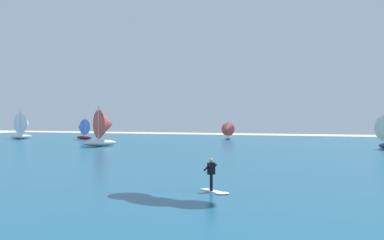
{
  "coord_description": "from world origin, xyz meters",
  "views": [
    {
      "loc": [
        9.4,
        -2.03,
        3.74
      ],
      "look_at": [
        0.78,
        20.37,
        3.71
      ],
      "focal_mm": 39.66,
      "sensor_mm": 36.0,
      "label": 1
    }
  ],
  "objects_px": {
    "sailboat_far_right": "(227,131)",
    "sailboat_mid_right": "(24,126)",
    "sailboat_anchored_offshore": "(82,129)",
    "kitesurfer": "(213,180)",
    "sailboat_leading": "(105,127)"
  },
  "relations": [
    {
      "from": "sailboat_anchored_offshore",
      "to": "sailboat_mid_right",
      "type": "bearing_deg",
      "value": -165.24
    },
    {
      "from": "sailboat_anchored_offshore",
      "to": "sailboat_leading",
      "type": "distance_m",
      "value": 22.02
    },
    {
      "from": "sailboat_anchored_offshore",
      "to": "sailboat_far_right",
      "type": "relative_size",
      "value": 1.21
    },
    {
      "from": "sailboat_anchored_offshore",
      "to": "kitesurfer",
      "type": "bearing_deg",
      "value": -48.33
    },
    {
      "from": "sailboat_mid_right",
      "to": "sailboat_far_right",
      "type": "distance_m",
      "value": 38.14
    },
    {
      "from": "sailboat_anchored_offshore",
      "to": "sailboat_leading",
      "type": "bearing_deg",
      "value": -46.55
    },
    {
      "from": "kitesurfer",
      "to": "sailboat_leading",
      "type": "relative_size",
      "value": 0.34
    },
    {
      "from": "kitesurfer",
      "to": "sailboat_leading",
      "type": "height_order",
      "value": "sailboat_leading"
    },
    {
      "from": "sailboat_far_right",
      "to": "sailboat_mid_right",
      "type": "bearing_deg",
      "value": -162.56
    },
    {
      "from": "kitesurfer",
      "to": "sailboat_anchored_offshore",
      "type": "relative_size",
      "value": 0.46
    },
    {
      "from": "sailboat_leading",
      "to": "sailboat_far_right",
      "type": "bearing_deg",
      "value": 67.21
    },
    {
      "from": "kitesurfer",
      "to": "sailboat_mid_right",
      "type": "height_order",
      "value": "sailboat_mid_right"
    },
    {
      "from": "sailboat_mid_right",
      "to": "sailboat_far_right",
      "type": "bearing_deg",
      "value": 17.44
    },
    {
      "from": "sailboat_anchored_offshore",
      "to": "sailboat_mid_right",
      "type": "relative_size",
      "value": 0.77
    },
    {
      "from": "sailboat_anchored_offshore",
      "to": "sailboat_far_right",
      "type": "xyz_separation_m",
      "value": [
        25.45,
        8.55,
        -0.32
      ]
    }
  ]
}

